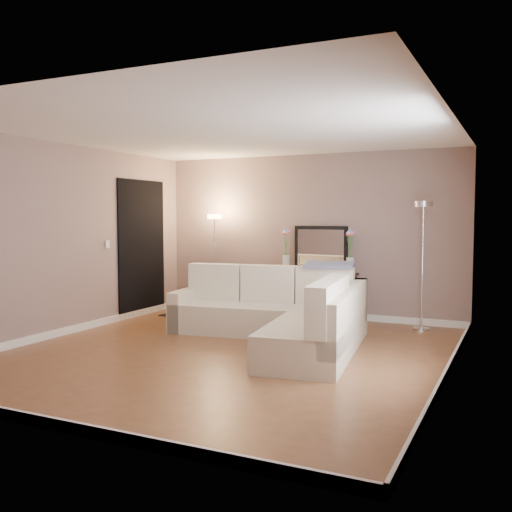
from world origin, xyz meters
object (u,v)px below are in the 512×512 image
at_px(console_table, 313,293).
at_px(floor_lamp_unlit, 423,239).
at_px(floor_lamp_lit, 215,243).
at_px(sectional_sofa, 284,315).

height_order(console_table, floor_lamp_unlit, floor_lamp_unlit).
distance_m(floor_lamp_lit, floor_lamp_unlit, 3.38).
bearing_deg(floor_lamp_unlit, console_table, 176.71).
bearing_deg(console_table, floor_lamp_lit, -178.03).
xyz_separation_m(sectional_sofa, console_table, (-0.17, 1.58, 0.08)).
bearing_deg(floor_lamp_lit, console_table, 1.97).
bearing_deg(sectional_sofa, console_table, 96.30).
relative_size(sectional_sofa, console_table, 2.38).
bearing_deg(floor_lamp_lit, sectional_sofa, -38.90).
bearing_deg(sectional_sofa, floor_lamp_unlit, 44.73).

